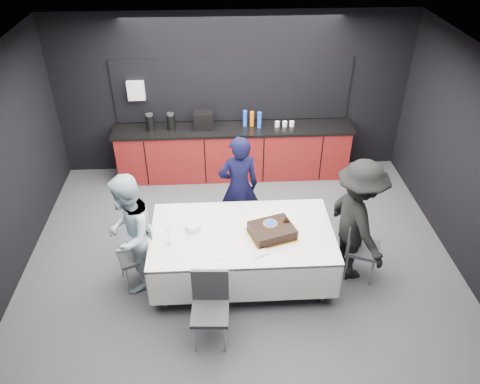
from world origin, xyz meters
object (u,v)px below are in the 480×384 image
party_table (242,240)px  chair_left (140,248)px  plate_stack (193,227)px  person_center (239,187)px  person_left (129,235)px  person_right (357,221)px  cake_assembly (272,231)px  chair_right (358,242)px  chair_near (210,302)px  champagne_flute (168,234)px

party_table → chair_left: chair_left is taller
plate_stack → party_table: bearing=-6.8°
plate_stack → chair_left: size_ratio=0.22×
person_center → person_left: bearing=25.1°
person_right → cake_assembly: bearing=79.3°
cake_assembly → chair_right: size_ratio=0.72×
chair_near → person_right: 2.14m
champagne_flute → chair_right: (2.44, 0.18, -0.40)m
person_right → champagne_flute: bearing=79.0°
cake_assembly → person_center: (-0.36, 1.05, -0.04)m
champagne_flute → person_right: 2.39m
plate_stack → person_center: person_center is taller
cake_assembly → person_center: size_ratio=0.41×
plate_stack → person_right: size_ratio=0.12×
chair_left → person_left: (-0.08, -0.08, 0.29)m
champagne_flute → plate_stack: bearing=42.0°
chair_left → chair_right: 2.85m
cake_assembly → person_center: bearing=109.2°
plate_stack → person_left: 0.79m
person_center → person_right: size_ratio=0.93×
champagne_flute → chair_right: champagne_flute is taller
person_center → person_right: person_right is taller
champagne_flute → person_left: 0.53m
cake_assembly → chair_near: cake_assembly is taller
champagne_flute → chair_left: champagne_flute is taller
party_table → cake_assembly: bearing=-12.0°
cake_assembly → chair_right: bearing=3.9°
chair_right → person_right: (-0.06, 0.02, 0.33)m
cake_assembly → plate_stack: (-1.00, 0.15, -0.02)m
chair_left → chair_right: size_ratio=1.00×
person_left → person_center: bearing=132.5°
champagne_flute → chair_right: bearing=4.3°
cake_assembly → party_table: bearing=168.0°
champagne_flute → chair_right: 2.48m
party_table → chair_left: size_ratio=2.51×
champagne_flute → person_right: size_ratio=0.13×
chair_left → person_left: size_ratio=0.56×
plate_stack → chair_near: 1.07m
cake_assembly → chair_right: (1.15, 0.08, -0.31)m
plate_stack → champagne_flute: (-0.29, -0.26, 0.11)m
chair_left → person_right: person_right is taller
cake_assembly → person_right: 1.10m
cake_assembly → person_right: size_ratio=0.39×
champagne_flute → chair_near: champagne_flute is taller
person_center → person_right: (1.46, -0.95, 0.06)m
party_table → chair_right: bearing=0.0°
chair_near → person_center: size_ratio=0.57×
chair_left → person_right: (2.79, -0.02, 0.33)m
cake_assembly → plate_stack: cake_assembly is taller
cake_assembly → chair_left: (-1.69, 0.12, -0.31)m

